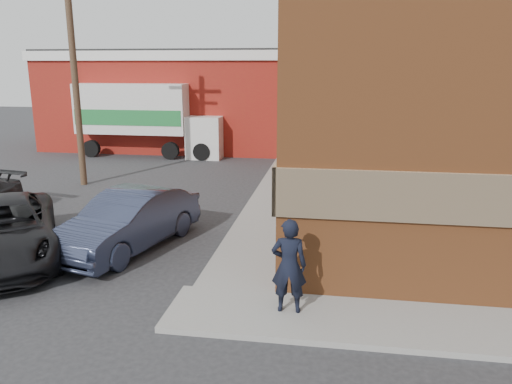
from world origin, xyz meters
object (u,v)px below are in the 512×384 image
at_px(man, 289,266).
at_px(suv_a, 2,231).
at_px(utility_pole, 74,66).
at_px(sedan, 129,221).
at_px(brick_building, 512,68).
at_px(warehouse, 192,98).
at_px(box_truck, 149,114).

height_order(man, suv_a, man).
bearing_deg(man, utility_pole, -49.27).
xyz_separation_m(man, sedan, (-4.52, 3.05, -0.28)).
height_order(brick_building, man, brick_building).
distance_m(warehouse, man, 22.27).
height_order(brick_building, warehouse, brick_building).
distance_m(brick_building, utility_pole, 16.00).
relative_size(warehouse, suv_a, 2.97).
height_order(utility_pole, box_truck, utility_pole).
height_order(utility_pole, suv_a, utility_pole).
height_order(brick_building, sedan, brick_building).
bearing_deg(box_truck, sedan, -71.39).
bearing_deg(man, suv_a, -16.86).
bearing_deg(sedan, box_truck, 123.30).
bearing_deg(brick_building, man, -124.25).
distance_m(brick_building, man, 12.36).
distance_m(brick_building, warehouse, 18.30).
bearing_deg(warehouse, utility_pole, -97.77).
xyz_separation_m(suv_a, box_truck, (-1.74, 14.96, 1.45)).
relative_size(utility_pole, man, 4.83).
distance_m(sedan, box_truck, 14.52).
height_order(warehouse, man, warehouse).
bearing_deg(brick_building, box_truck, 156.00).
distance_m(brick_building, box_truck, 17.38).
height_order(sedan, box_truck, box_truck).
height_order(suv_a, box_truck, box_truck).
bearing_deg(suv_a, box_truck, 63.82).
bearing_deg(utility_pole, man, -46.26).
height_order(brick_building, box_truck, brick_building).
relative_size(warehouse, box_truck, 2.10).
bearing_deg(warehouse, box_truck, -107.01).
bearing_deg(warehouse, suv_a, -88.44).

